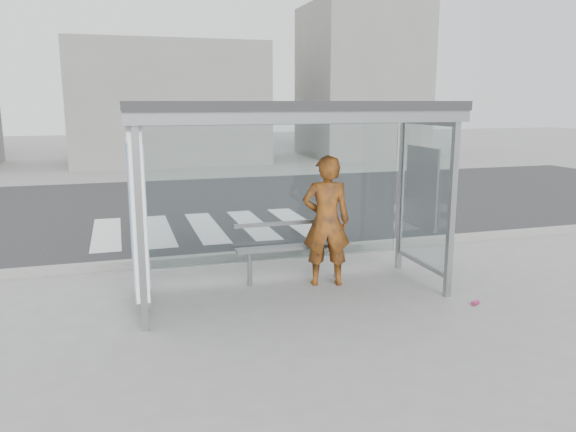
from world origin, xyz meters
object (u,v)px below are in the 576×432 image
Objects in this scene: bus_shelter at (263,151)px; person at (326,221)px; bench at (294,246)px; soda_can at (475,303)px.

bus_shelter reaches higher than person.
person is 0.64m from bench.
soda_can is at bearing -24.56° from bus_shelter.
person is 2.28m from soda_can.
bench is at bearing -19.91° from person.
person is (0.97, 0.22, -1.04)m from bus_shelter.
person reaches higher than bench.
bench is (-0.40, 0.27, -0.41)m from person.
bus_shelter is 2.47× the size of bench.
bench reaches higher than soda_can.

